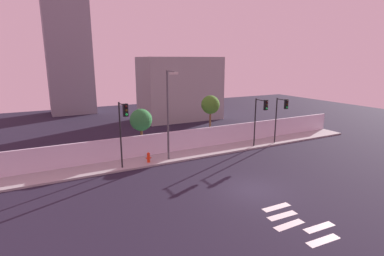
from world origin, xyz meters
The scene contains 13 objects.
ground_plane centered at (0.00, 0.00, 0.00)m, with size 80.00×80.00×0.00m, color black.
sidewalk centered at (0.00, 8.20, 0.07)m, with size 36.00×2.40×0.15m, color #9C9C9C.
perimeter_wall centered at (0.00, 9.49, 1.05)m, with size 36.00×0.18×1.80m, color silver.
crosswalk_marking centered at (-0.44, -4.10, 0.00)m, with size 2.98×3.89×0.01m.
traffic_light_left centered at (-6.30, 6.98, 3.77)m, with size 0.43×1.33×4.99m.
traffic_light_center centered at (6.19, 6.82, 3.46)m, with size 0.34×1.59×4.52m.
traffic_light_right centered at (8.74, 6.87, 3.38)m, with size 0.34×1.47×4.41m.
street_lamp_curbside centered at (-2.56, 7.43, 4.42)m, with size 0.78×2.40×7.18m.
fire_hydrant centered at (-4.25, 7.71, 0.59)m, with size 0.44×0.26×0.82m.
roadside_tree_leftmost centered at (-3.68, 11.06, 2.91)m, with size 1.96×1.96×3.92m.
roadside_tree_midleft centered at (3.42, 11.06, 3.77)m, with size 1.83×1.83×4.72m.
low_building_distant centered at (5.96, 23.49, 4.23)m, with size 10.62×6.00×8.46m, color gray.
tower_on_skyline centered at (-6.78, 35.49, 15.19)m, with size 6.30×5.00×30.37m, color gray.
Camera 1 is at (-11.55, -13.83, 8.13)m, focal length 27.89 mm.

